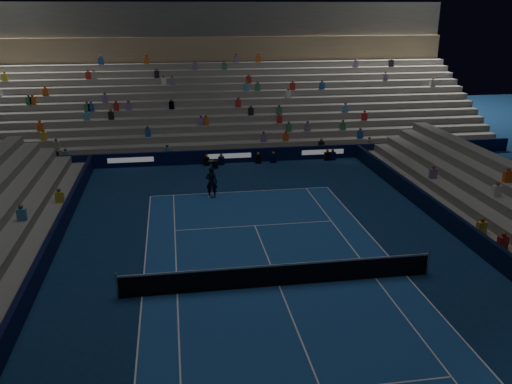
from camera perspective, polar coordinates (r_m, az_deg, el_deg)
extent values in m
plane|color=#0C254A|center=(22.12, 2.47, -9.97)|extent=(90.00, 90.00, 0.00)
cube|color=navy|center=(22.11, 2.47, -9.96)|extent=(10.97, 23.77, 0.01)
cube|color=black|center=(39.00, -2.89, 3.86)|extent=(44.00, 0.25, 1.00)
cube|color=black|center=(25.48, 24.55, -6.44)|extent=(0.25, 37.00, 1.00)
cube|color=black|center=(22.27, -23.20, -9.97)|extent=(0.25, 37.00, 1.00)
cube|color=slate|center=(40.03, -3.04, 3.89)|extent=(44.00, 1.00, 0.50)
cube|color=slate|center=(40.92, -3.19, 4.59)|extent=(44.00, 1.00, 1.00)
cube|color=slate|center=(41.83, -3.34, 5.26)|extent=(44.00, 1.00, 1.50)
cube|color=slate|center=(42.74, -3.49, 5.90)|extent=(44.00, 1.00, 2.00)
cube|color=slate|center=(43.65, -3.63, 6.51)|extent=(44.00, 1.00, 2.50)
cube|color=slate|center=(44.57, -3.76, 7.10)|extent=(44.00, 1.00, 3.00)
cube|color=slate|center=(45.50, -3.89, 7.67)|extent=(44.00, 1.00, 3.50)
cube|color=slate|center=(46.43, -4.01, 8.21)|extent=(44.00, 1.00, 4.00)
cube|color=slate|center=(47.36, -4.13, 8.73)|extent=(44.00, 1.00, 4.50)
cube|color=slate|center=(48.30, -4.24, 9.23)|extent=(44.00, 1.00, 5.00)
cube|color=slate|center=(49.24, -4.35, 9.72)|extent=(44.00, 1.00, 5.50)
cube|color=slate|center=(50.18, -4.46, 10.18)|extent=(44.00, 1.00, 6.00)
cube|color=#907A59|center=(50.81, -4.69, 14.94)|extent=(44.00, 0.60, 2.20)
cube|color=#4A4A47|center=(52.08, -4.90, 17.90)|extent=(44.00, 2.40, 3.00)
cube|color=gray|center=(22.61, -25.11, -10.53)|extent=(1.00, 37.00, 0.50)
cylinder|color=#B2B2B7|center=(21.63, -14.61, -9.68)|extent=(0.10, 0.10, 1.10)
cylinder|color=#B2B2B7|center=(23.86, 17.86, -7.18)|extent=(0.10, 0.10, 1.10)
cube|color=black|center=(21.90, 2.49, -8.94)|extent=(12.80, 0.03, 0.90)
cube|color=white|center=(21.68, 2.51, -7.80)|extent=(12.80, 0.04, 0.08)
imported|color=black|center=(31.73, -4.76, 1.04)|extent=(0.74, 0.54, 1.87)
cube|color=black|center=(37.89, -4.38, 2.99)|extent=(0.48, 0.55, 0.51)
cylinder|color=black|center=(37.46, -4.33, 3.04)|extent=(0.24, 0.38, 0.16)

